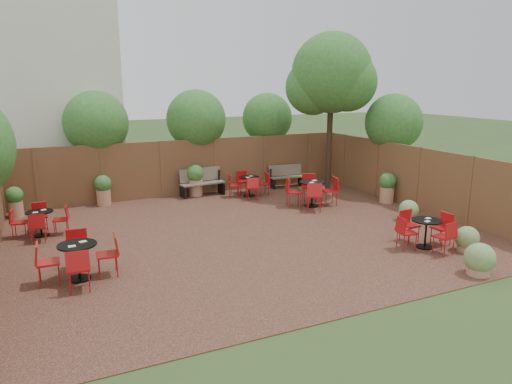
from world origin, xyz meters
name	(u,v)px	position (x,y,z in m)	size (l,w,h in m)	color
ground	(246,234)	(0.00, 0.00, 0.00)	(80.00, 80.00, 0.00)	#354F23
courtyard_paving	(246,233)	(0.00, 0.00, 0.01)	(12.00, 10.00, 0.02)	#321A14
fence_back	(189,167)	(0.00, 5.00, 1.00)	(12.00, 0.08, 2.00)	brown
fence_right	(418,179)	(6.00, 0.00, 1.00)	(0.08, 10.00, 2.00)	brown
neighbour_building	(42,82)	(-4.50, 8.00, 4.00)	(5.00, 4.00, 8.00)	silver
overhang_foliage	(143,130)	(-2.06, 2.71, 2.64)	(15.34, 10.26, 2.47)	#2C6621
courtyard_tree	(331,78)	(4.71, 3.17, 4.13)	(2.91, 2.83, 5.69)	black
park_bench_left	(202,182)	(0.32, 4.63, 0.52)	(1.63, 0.68, 0.98)	brown
park_bench_right	(286,176)	(3.76, 4.62, 0.45)	(1.39, 0.55, 0.84)	brown
bistro_tables	(238,212)	(0.03, 0.62, 0.46)	(9.99, 8.16, 0.95)	black
planters	(190,187)	(-0.40, 3.73, 0.58)	(11.83, 4.27, 1.12)	#B27859
low_shrubs	(451,237)	(4.04, -3.23, 0.33)	(2.06, 4.31, 0.69)	#B27859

